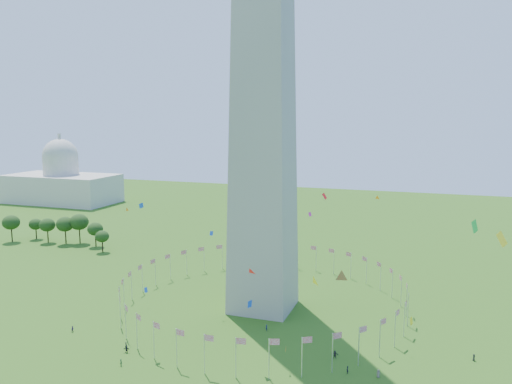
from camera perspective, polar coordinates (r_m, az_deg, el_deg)
washington_monument at (r=140.93m, az=0.90°, el=20.84°), size 16.80×16.80×169.00m
flag_ring at (r=146.41m, az=0.83°, el=-11.42°), size 80.24×80.24×9.00m
capitol_building at (r=344.56m, az=-21.40°, el=2.68°), size 70.00×35.00×46.00m
kites_aloft at (r=108.62m, az=3.75°, el=-8.61°), size 108.49×83.92×36.89m
tree_line_west at (r=233.14m, az=-21.49°, el=-4.19°), size 54.95×15.67×12.72m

